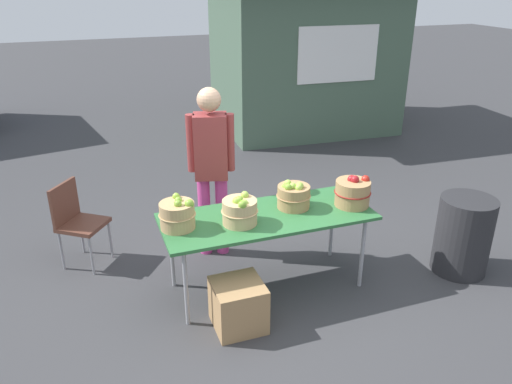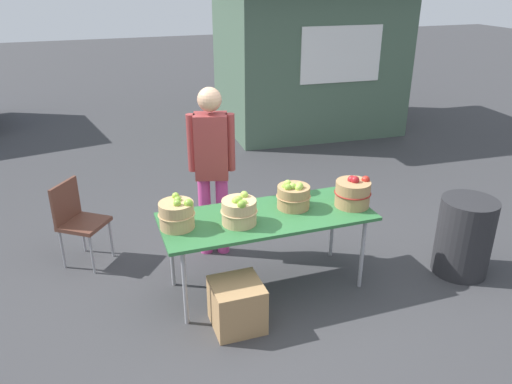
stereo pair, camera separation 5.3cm
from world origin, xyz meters
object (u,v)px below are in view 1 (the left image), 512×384
object	(u,v)px
market_table	(267,219)
apple_basket_green_1	(240,211)
apple_basket_green_0	(178,215)
produce_crate	(238,305)
apple_basket_green_2	(293,196)
vendor_adult	(211,160)
folding_chair	(76,218)
apple_basket_red_0	(353,192)
trash_barrel	(463,235)

from	to	relation	value
market_table	apple_basket_green_1	bearing A→B (deg)	-165.57
apple_basket_green_0	produce_crate	world-z (taller)	apple_basket_green_0
apple_basket_green_1	apple_basket_green_2	size ratio (longest dim) A/B	1.00
vendor_adult	folding_chair	size ratio (longest dim) A/B	2.04
vendor_adult	folding_chair	world-z (taller)	vendor_adult
apple_basket_green_1	apple_basket_green_0	bearing A→B (deg)	168.67
apple_basket_green_0	vendor_adult	distance (m)	0.92
apple_basket_green_1	folding_chair	bearing A→B (deg)	140.47
produce_crate	market_table	bearing A→B (deg)	47.08
apple_basket_green_1	produce_crate	size ratio (longest dim) A/B	0.78
apple_basket_green_0	apple_basket_red_0	bearing A→B (deg)	-3.55
apple_basket_red_0	folding_chair	size ratio (longest dim) A/B	0.39
vendor_adult	produce_crate	world-z (taller)	vendor_adult
market_table	apple_basket_green_1	distance (m)	0.33
produce_crate	apple_basket_red_0	bearing A→B (deg)	17.64
apple_basket_red_0	vendor_adult	bearing A→B (deg)	142.60
apple_basket_green_1	trash_barrel	size ratio (longest dim) A/B	0.41
vendor_adult	apple_basket_green_2	bearing A→B (deg)	145.38
market_table	apple_basket_green_0	bearing A→B (deg)	177.75
market_table	apple_basket_red_0	distance (m)	0.84
apple_basket_green_1	folding_chair	xyz separation A→B (m)	(-1.35, 1.11, -0.36)
apple_basket_green_1	folding_chair	world-z (taller)	apple_basket_green_1
trash_barrel	vendor_adult	bearing A→B (deg)	152.09
apple_basket_green_0	trash_barrel	size ratio (longest dim) A/B	0.41
market_table	produce_crate	distance (m)	0.81
market_table	folding_chair	distance (m)	1.94
apple_basket_green_1	trash_barrel	world-z (taller)	apple_basket_green_1
market_table	produce_crate	world-z (taller)	market_table
produce_crate	trash_barrel	bearing A→B (deg)	2.02
apple_basket_green_0	market_table	bearing A→B (deg)	-2.25
apple_basket_green_2	trash_barrel	world-z (taller)	apple_basket_green_2
apple_basket_green_0	folding_chair	distance (m)	1.36
apple_basket_green_1	vendor_adult	size ratio (longest dim) A/B	0.18
apple_basket_green_2	trash_barrel	bearing A→B (deg)	-15.61
apple_basket_green_2	produce_crate	distance (m)	1.11
apple_basket_red_0	trash_barrel	distance (m)	1.23
apple_basket_green_1	apple_basket_green_2	distance (m)	0.58
market_table	vendor_adult	distance (m)	0.90
produce_crate	apple_basket_green_2	bearing A→B (deg)	36.85
market_table	vendor_adult	world-z (taller)	vendor_adult
trash_barrel	apple_basket_green_1	bearing A→B (deg)	171.89
apple_basket_red_0	produce_crate	bearing A→B (deg)	-162.36
vendor_adult	produce_crate	bearing A→B (deg)	100.06
apple_basket_red_0	trash_barrel	world-z (taller)	apple_basket_red_0
market_table	apple_basket_red_0	bearing A→B (deg)	-4.82
apple_basket_green_0	vendor_adult	bearing A→B (deg)	56.20
market_table	apple_basket_green_1	world-z (taller)	apple_basket_green_1
market_table	apple_basket_green_1	size ratio (longest dim) A/B	5.95
apple_basket_green_0	folding_chair	world-z (taller)	apple_basket_green_0
apple_basket_red_0	vendor_adult	distance (m)	1.41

